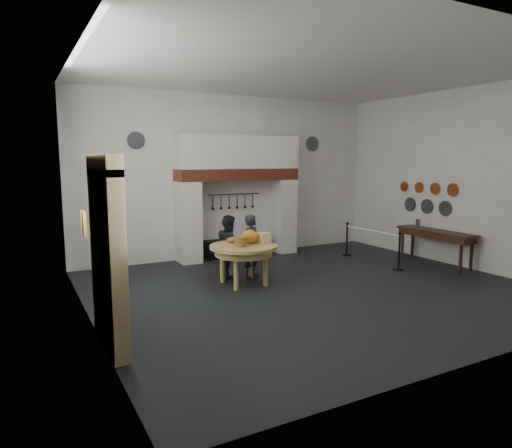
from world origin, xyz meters
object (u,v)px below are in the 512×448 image
visitor_far (229,246)px  side_table (436,231)px  iron_range (237,247)px  barrier_post_far (347,240)px  work_table (244,247)px  barrier_post_near (399,252)px  visitor_near (252,246)px

visitor_far → side_table: (5.23, -1.46, 0.15)m
iron_range → barrier_post_far: (2.81, -1.39, 0.20)m
work_table → iron_range: bearing=66.9°
work_table → barrier_post_near: (3.97, -0.67, -0.39)m
visitor_near → barrier_post_far: bearing=-20.9°
iron_range → visitor_near: (-0.73, -2.30, 0.49)m
work_table → barrier_post_far: (3.97, 1.33, -0.39)m
visitor_near → visitor_far: size_ratio=1.02×
side_table → barrier_post_far: size_ratio=2.44×
work_table → side_table: size_ratio=0.67×
iron_range → work_table: bearing=-113.1°
iron_range → visitor_far: bearing=-120.7°
visitor_near → barrier_post_near: visitor_near is taller
side_table → barrier_post_near: bearing=-179.0°
visitor_near → barrier_post_far: size_ratio=1.64×
iron_range → work_table: work_table is taller
visitor_near → barrier_post_near: 3.71m
visitor_far → side_table: 5.44m
visitor_near → barrier_post_far: (3.54, 0.91, -0.29)m
iron_range → barrier_post_near: (2.81, -3.39, 0.20)m
work_table → barrier_post_near: bearing=-9.6°
work_table → side_table: 5.30m
work_table → visitor_far: 0.82m
visitor_near → barrier_post_near: (3.54, -1.09, -0.29)m
iron_range → work_table: (-1.16, -2.72, 0.59)m
side_table → barrier_post_near: 1.36m
barrier_post_near → barrier_post_far: 2.00m
iron_range → visitor_near: bearing=-107.6°
visitor_near → side_table: size_ratio=0.67×
visitor_near → side_table: 4.95m
work_table → barrier_post_near: barrier_post_near is taller
iron_range → side_table: side_table is taller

